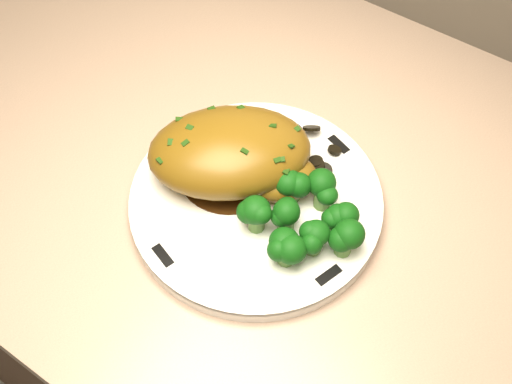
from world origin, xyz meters
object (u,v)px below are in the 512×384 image
Objects in this scene: counter at (381,383)px; plate at (256,202)px; chicken_breast at (235,155)px; broccoli_florets at (305,219)px.

plate is at bearing -159.06° from counter.
plate is at bearing -61.16° from chicken_breast.
counter reaches higher than broccoli_florets.
counter is 0.52m from plate.
broccoli_florets is at bearing -5.71° from plate.
broccoli_florets is (-0.14, -0.08, 0.50)m from counter.
plate is 1.29× the size of chicken_breast.
chicken_breast is 0.11m from broccoli_florets.
broccoli_florets is (0.10, -0.02, -0.01)m from chicken_breast.
counter is 0.53m from broccoli_florets.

